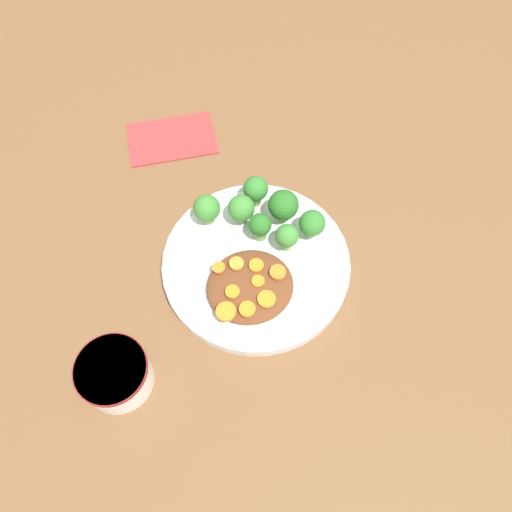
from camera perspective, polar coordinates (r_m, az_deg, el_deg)
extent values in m
plane|color=brown|center=(0.75, 0.00, -1.28)|extent=(4.00, 4.00, 0.00)
cylinder|color=white|center=(0.74, 0.00, -0.92)|extent=(0.28, 0.28, 0.02)
torus|color=white|center=(0.73, 0.00, -0.56)|extent=(0.28, 0.28, 0.01)
cylinder|color=white|center=(0.68, -15.77, -12.89)|extent=(0.09, 0.09, 0.06)
cylinder|color=maroon|center=(0.66, -16.31, -12.28)|extent=(0.09, 0.09, 0.01)
cylinder|color=white|center=(0.67, -16.16, -12.46)|extent=(0.07, 0.07, 0.01)
ellipsoid|color=brown|center=(0.70, -0.68, -3.47)|extent=(0.12, 0.12, 0.02)
cylinder|color=#7FA85B|center=(0.75, 6.28, 2.89)|extent=(0.01, 0.01, 0.02)
sphere|color=#337A2D|center=(0.73, 6.44, 3.76)|extent=(0.04, 0.04, 0.04)
cylinder|color=#759E51|center=(0.75, -1.97, 4.46)|extent=(0.01, 0.01, 0.02)
sphere|color=#3D8433|center=(0.74, -2.03, 5.41)|extent=(0.04, 0.04, 0.04)
cylinder|color=#759E51|center=(0.76, 3.06, 4.80)|extent=(0.01, 0.01, 0.02)
sphere|color=#286B23|center=(0.74, 3.15, 5.85)|extent=(0.05, 0.05, 0.05)
cylinder|color=#7FA85B|center=(0.76, -5.51, 4.56)|extent=(0.02, 0.02, 0.02)
sphere|color=#3D8433|center=(0.74, -5.66, 5.48)|extent=(0.04, 0.04, 0.04)
cylinder|color=#759E51|center=(0.74, 0.47, 2.75)|extent=(0.02, 0.02, 0.02)
sphere|color=#286B23|center=(0.72, 0.48, 3.61)|extent=(0.03, 0.03, 0.03)
cylinder|color=#759E51|center=(0.77, -0.04, 6.69)|extent=(0.02, 0.02, 0.03)
sphere|color=#337A2D|center=(0.75, -0.04, 7.72)|extent=(0.04, 0.04, 0.04)
cylinder|color=#7FA85B|center=(0.73, 3.48, 1.51)|extent=(0.02, 0.02, 0.02)
sphere|color=#3D8433|center=(0.71, 3.57, 2.34)|extent=(0.03, 0.03, 0.03)
cylinder|color=orange|center=(0.67, -1.02, -6.09)|extent=(0.02, 0.02, 0.00)
cylinder|color=orange|center=(0.68, 1.20, -4.95)|extent=(0.03, 0.03, 0.00)
cylinder|color=orange|center=(0.69, 2.48, -1.88)|extent=(0.02, 0.02, 0.01)
cylinder|color=orange|center=(0.68, -2.71, -4.12)|extent=(0.02, 0.02, 0.01)
cylinder|color=orange|center=(0.67, -3.46, -6.37)|extent=(0.03, 0.03, 0.01)
cylinder|color=orange|center=(0.70, 0.03, -1.10)|extent=(0.02, 0.02, 0.01)
cylinder|color=orange|center=(0.70, -4.29, -1.32)|extent=(0.02, 0.02, 0.00)
cylinder|color=orange|center=(0.70, -2.25, -0.88)|extent=(0.02, 0.02, 0.01)
cylinder|color=orange|center=(0.69, 0.23, -2.90)|extent=(0.02, 0.02, 0.00)
cube|color=#B73333|center=(0.90, -9.60, 13.14)|extent=(0.16, 0.11, 0.01)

